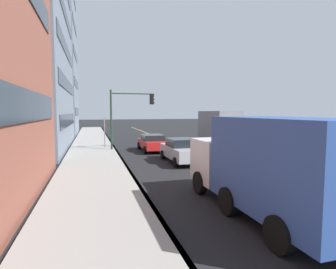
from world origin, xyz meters
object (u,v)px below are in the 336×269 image
car_silver (181,150)px  street_sign_post (105,130)px  truck_gray (222,129)px  car_red (152,142)px  traffic_light_mast (129,109)px  truck_blue (268,165)px

car_silver → street_sign_post: (7.71, 4.54, 0.87)m
car_silver → truck_gray: bearing=-47.4°
truck_gray → street_sign_post: size_ratio=2.34×
car_red → car_silver: car_silver is taller
car_silver → truck_gray: 7.69m
car_silver → traffic_light_mast: 7.37m
traffic_light_mast → street_sign_post: 3.07m
car_silver → truck_blue: size_ratio=0.64×
traffic_light_mast → car_silver: bearing=-158.3°
truck_gray → car_red: bearing=87.2°
truck_blue → traffic_light_mast: traffic_light_mast is taller
truck_blue → street_sign_post: bearing=13.7°
truck_gray → traffic_light_mast: traffic_light_mast is taller
truck_blue → street_sign_post: truck_blue is taller
truck_blue → car_red: bearing=1.4°
truck_gray → traffic_light_mast: size_ratio=1.28×
truck_gray → truck_blue: (-14.64, 5.97, -0.09)m
street_sign_post → truck_gray: bearing=-104.1°
car_red → street_sign_post: (2.24, 3.82, 0.93)m
car_red → street_sign_post: size_ratio=1.54×
car_red → traffic_light_mast: (0.88, 1.81, 2.81)m
truck_gray → traffic_light_mast: bearing=81.7°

